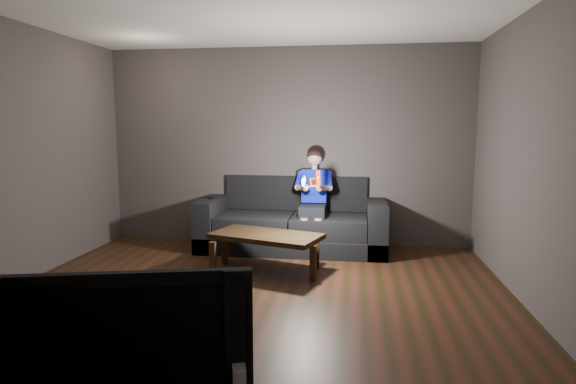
# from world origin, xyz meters

# --- Properties ---
(floor) EXTENTS (5.00, 5.00, 0.00)m
(floor) POSITION_xyz_m (0.00, 0.00, 0.00)
(floor) COLOR black
(floor) RESTS_ON ground
(back_wall) EXTENTS (5.00, 0.04, 2.70)m
(back_wall) POSITION_xyz_m (0.00, 2.50, 1.35)
(back_wall) COLOR #3F3938
(back_wall) RESTS_ON ground
(front_wall) EXTENTS (5.00, 0.04, 2.70)m
(front_wall) POSITION_xyz_m (0.00, -2.50, 1.35)
(front_wall) COLOR #3F3938
(front_wall) RESTS_ON ground
(right_wall) EXTENTS (0.04, 5.00, 2.70)m
(right_wall) POSITION_xyz_m (2.50, 0.00, 1.35)
(right_wall) COLOR #3F3938
(right_wall) RESTS_ON ground
(sofa) EXTENTS (2.45, 1.06, 0.95)m
(sofa) POSITION_xyz_m (0.13, 2.19, 0.31)
(sofa) COLOR black
(sofa) RESTS_ON floor
(child) EXTENTS (0.49, 0.60, 1.21)m
(child) POSITION_xyz_m (0.41, 2.12, 0.79)
(child) COLOR black
(child) RESTS_ON sofa
(wii_remote_red) EXTENTS (0.06, 0.08, 0.19)m
(wii_remote_red) POSITION_xyz_m (0.50, 1.65, 1.01)
(wii_remote_red) COLOR red
(wii_remote_red) RESTS_ON child
(nunchuk_white) EXTENTS (0.08, 0.10, 0.15)m
(nunchuk_white) POSITION_xyz_m (0.33, 1.66, 0.97)
(nunchuk_white) COLOR white
(nunchuk_white) RESTS_ON child
(wii_remote_black) EXTENTS (0.07, 0.16, 0.03)m
(wii_remote_black) POSITION_xyz_m (-0.97, 2.09, 0.68)
(wii_remote_black) COLOR black
(wii_remote_black) RESTS_ON sofa
(coffee_table) EXTENTS (1.33, 0.94, 0.44)m
(coffee_table) POSITION_xyz_m (-0.03, 1.09, 0.38)
(coffee_table) COLOR black
(coffee_table) RESTS_ON floor
(tv) EXTENTS (1.07, 0.40, 0.62)m
(tv) POSITION_xyz_m (-0.01, -2.27, 0.75)
(tv) COLOR black
(tv) RESTS_ON media_console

